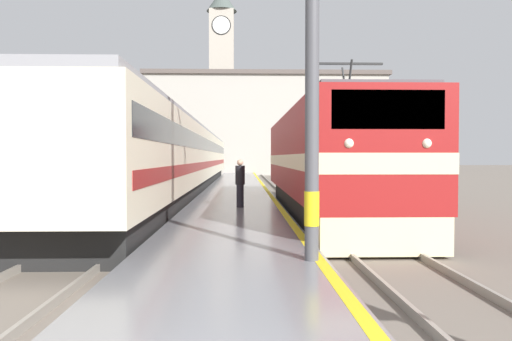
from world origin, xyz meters
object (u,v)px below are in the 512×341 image
clock_tower (222,76)px  person_on_platform (240,182)px  passenger_train (187,158)px  locomotive_train (324,162)px  catenary_mast (316,12)px

clock_tower → person_on_platform: bearing=-87.1°
person_on_platform → passenger_train: bearing=104.6°
locomotive_train → catenary_mast: (-1.70, -9.45, 2.67)m
catenary_mast → clock_tower: size_ratio=0.32×
passenger_train → person_on_platform: (3.30, -12.71, -0.82)m
catenary_mast → person_on_platform: bearing=98.3°
catenary_mast → clock_tower: clock_tower is taller
passenger_train → person_on_platform: 13.16m
person_on_platform → clock_tower: (-2.88, 55.94, 12.85)m
passenger_train → person_on_platform: passenger_train is taller
passenger_train → catenary_mast: bearing=-78.1°
locomotive_train → person_on_platform: size_ratio=9.45×
passenger_train → clock_tower: 44.87m
catenary_mast → clock_tower: (-4.22, 65.12, 9.47)m
catenary_mast → clock_tower: 65.94m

